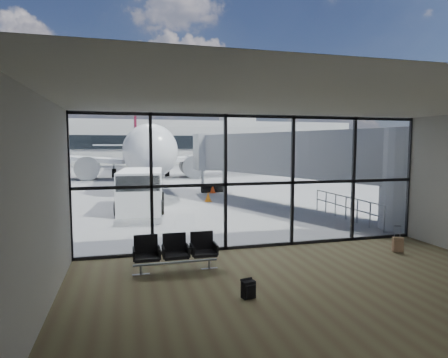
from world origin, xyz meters
name	(u,v)px	position (x,y,z in m)	size (l,w,h in m)	color
ground	(158,171)	(0.00, 40.00, 0.00)	(220.00, 220.00, 0.00)	slate
lounge_shell	(338,185)	(0.00, -4.80, 2.65)	(12.02, 8.01, 4.51)	brown
glass_curtain_wall	(260,182)	(0.00, 0.00, 2.25)	(12.10, 0.12, 4.50)	white
jet_bridge	(299,158)	(4.90, 7.07, 2.76)	(8.00, 16.50, 4.33)	gray
apron_railing	(346,204)	(5.60, 3.50, 0.72)	(0.06, 5.46, 1.11)	gray
far_terminal	(145,141)	(-0.59, 61.97, 4.21)	(80.00, 12.20, 11.00)	silver
tree_3	(8,139)	(-27.00, 72.00, 4.63)	(4.95, 4.95, 7.12)	#382619
tree_4	(40,136)	(-21.00, 72.00, 5.25)	(5.61, 5.61, 8.07)	#382619
tree_5	(72,134)	(-15.00, 72.00, 5.88)	(6.27, 6.27, 9.03)	#382619
seating_row	(175,250)	(-3.09, -1.62, 0.57)	(2.31, 0.64, 1.03)	gray
backpack	(249,289)	(-1.72, -3.98, 0.22)	(0.33, 0.32, 0.45)	black
suitcase	(398,244)	(4.17, -1.72, 0.26)	(0.36, 0.31, 0.86)	#987354
airliner	(140,149)	(-2.69, 31.39, 3.01)	(33.19, 38.36, 9.89)	white
service_van	(141,190)	(-3.59, 8.57, 1.11)	(2.82, 5.15, 2.16)	white
belt_loader	(143,181)	(-3.02, 18.48, 0.64)	(1.98, 4.26, 1.89)	black
traffic_cone_b	(213,189)	(1.78, 14.68, 0.29)	(0.43, 0.43, 0.61)	#E33C0B
traffic_cone_c	(208,197)	(0.56, 10.68, 0.28)	(0.41, 0.41, 0.59)	orange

